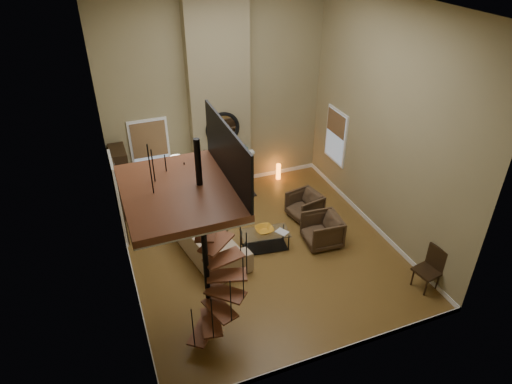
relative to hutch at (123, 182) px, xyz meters
name	(u,v)px	position (x,y,z in m)	size (l,w,h in m)	color
ground	(262,250)	(2.76, -2.77, -0.95)	(6.00, 6.50, 0.01)	olive
back_wall	(217,95)	(2.76, 0.48, 1.80)	(6.00, 0.02, 5.50)	#92865E
front_wall	(344,236)	(2.76, -6.02, 1.80)	(6.00, 0.02, 5.50)	#92865E
left_wall	(113,172)	(-0.24, -2.77, 1.80)	(0.02, 6.50, 5.50)	#92865E
right_wall	(386,125)	(5.76, -2.77, 1.80)	(0.02, 6.50, 5.50)	#92865E
ceiling	(264,4)	(2.76, -2.77, 4.54)	(6.00, 6.50, 0.01)	silver
baseboard_back	(221,183)	(2.76, 0.47, -0.89)	(6.00, 0.02, 0.12)	white
baseboard_front	(329,354)	(2.76, -6.01, -0.89)	(6.00, 0.02, 0.12)	white
baseboard_left	(135,280)	(-0.23, -2.77, -0.89)	(0.02, 6.50, 0.12)	white
baseboard_right	(370,221)	(5.75, -2.77, -0.89)	(0.02, 6.50, 0.12)	white
chimney_breast	(219,97)	(2.76, 0.29, 1.80)	(1.60, 0.38, 5.50)	#8A7D59
hearth	(228,195)	(2.76, -0.20, -0.93)	(1.50, 0.60, 0.04)	black
firebox	(224,174)	(2.76, 0.09, -0.40)	(0.95, 0.02, 0.72)	black
mantel	(225,157)	(2.76, 0.01, 0.20)	(1.70, 0.18, 0.06)	white
mirror_frame	(223,129)	(2.76, 0.07, 1.00)	(0.94, 0.94, 0.10)	black
mirror_disc	(223,129)	(2.76, 0.08, 1.00)	(0.80, 0.80, 0.01)	white
vase_left	(204,154)	(2.21, 0.05, 0.35)	(0.24, 0.24, 0.25)	black
vase_right	(245,148)	(3.36, 0.05, 0.33)	(0.20, 0.20, 0.21)	#175250
window_back	(150,146)	(0.86, 0.45, 0.67)	(1.02, 0.06, 1.52)	white
window_right	(336,135)	(5.73, -0.77, 0.68)	(0.06, 1.02, 1.52)	white
entry_door	(119,199)	(-0.20, -0.97, 0.10)	(0.10, 1.05, 2.16)	white
loft	(184,187)	(0.71, -4.57, 2.29)	(1.70, 2.20, 1.09)	brown
spiral_stair	(206,255)	(0.98, -4.56, 0.83)	(1.47, 1.47, 4.06)	black
hutch	(123,182)	(0.00, 0.00, 0.00)	(0.39, 0.83, 1.85)	black
sofa	(205,235)	(1.53, -2.22, -0.55)	(2.64, 1.03, 0.77)	tan
armchair_near	(307,205)	(4.37, -1.88, -0.60)	(0.76, 0.78, 0.71)	#483321
armchair_far	(325,230)	(4.29, -3.02, -0.60)	(0.83, 0.85, 0.77)	#483321
coffee_table	(265,238)	(2.86, -2.71, -0.67)	(1.20, 0.71, 0.44)	silver
bowl	(264,230)	(2.86, -2.66, -0.45)	(0.43, 0.43, 0.11)	gold
book	(281,233)	(3.21, -2.86, -0.49)	(0.21, 0.28, 0.03)	gray
floor_lamp	(177,168)	(1.32, -0.63, 0.46)	(0.38, 0.38, 1.70)	black
accent_lamp	(278,171)	(4.46, 0.17, -0.70)	(0.14, 0.14, 0.48)	orange
side_chair	(431,267)	(5.62, -5.16, -0.42)	(0.55, 0.55, 1.00)	black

